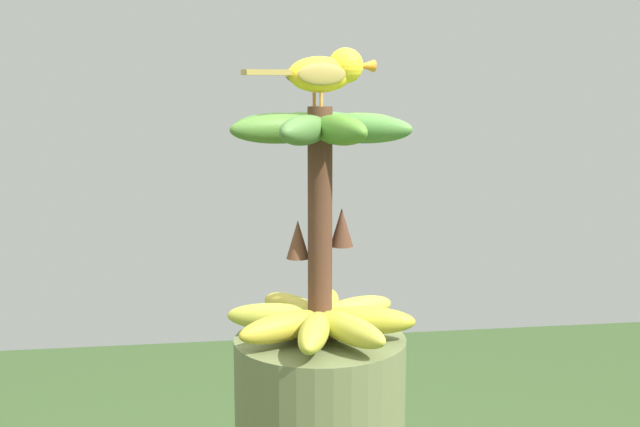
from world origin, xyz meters
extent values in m
cylinder|color=#4C2D1E|center=(0.00, 0.00, 1.51)|extent=(0.04, 0.04, 0.36)
ellipsoid|color=#AF9F34|center=(-0.03, 0.06, 1.36)|extent=(0.12, 0.16, 0.04)
ellipsoid|color=#ADAF38|center=(-0.07, 0.02, 1.36)|extent=(0.16, 0.08, 0.04)
ellipsoid|color=gold|center=(-0.06, -0.03, 1.36)|extent=(0.16, 0.12, 0.04)
ellipsoid|color=#ADAB34|center=(-0.02, -0.07, 1.36)|extent=(0.08, 0.16, 0.04)
ellipsoid|color=gold|center=(0.03, -0.06, 1.36)|extent=(0.12, 0.16, 0.04)
ellipsoid|color=#A9A22B|center=(0.07, -0.02, 1.36)|extent=(0.16, 0.08, 0.04)
ellipsoid|color=#AEA539|center=(0.06, 0.03, 1.36)|extent=(0.16, 0.12, 0.04)
ellipsoid|color=gold|center=(0.02, 0.07, 1.36)|extent=(0.08, 0.16, 0.04)
ellipsoid|color=#407F35|center=(0.03, 0.05, 1.66)|extent=(0.11, 0.16, 0.04)
ellipsoid|color=#457227|center=(-0.02, 0.06, 1.66)|extent=(0.09, 0.16, 0.04)
ellipsoid|color=#46762E|center=(-0.05, 0.03, 1.66)|extent=(0.16, 0.11, 0.04)
ellipsoid|color=#47732B|center=(-0.06, -0.02, 1.66)|extent=(0.16, 0.09, 0.04)
ellipsoid|color=#436C31|center=(-0.03, -0.05, 1.66)|extent=(0.11, 0.16, 0.04)
ellipsoid|color=#477D26|center=(0.02, -0.06, 1.66)|extent=(0.09, 0.16, 0.04)
ellipsoid|color=#497E36|center=(0.05, -0.03, 1.66)|extent=(0.16, 0.11, 0.04)
ellipsoid|color=#4E7A2C|center=(0.06, 0.02, 1.66)|extent=(0.16, 0.09, 0.04)
cone|color=brown|center=(-0.03, 0.02, 1.48)|extent=(0.04, 0.04, 0.06)
cone|color=#4C2D1E|center=(0.04, 0.01, 1.50)|extent=(0.04, 0.04, 0.06)
cylinder|color=#C68933|center=(0.00, -0.01, 1.70)|extent=(0.01, 0.01, 0.02)
cylinder|color=#C68933|center=(-0.01, 0.01, 1.70)|extent=(0.01, 0.00, 0.02)
ellipsoid|color=yellow|center=(0.00, 0.00, 1.74)|extent=(0.11, 0.07, 0.05)
ellipsoid|color=olive|center=(0.00, -0.02, 1.74)|extent=(0.08, 0.03, 0.03)
ellipsoid|color=olive|center=(-0.01, 0.02, 1.74)|extent=(0.08, 0.03, 0.03)
cube|color=olive|center=(-0.08, -0.02, 1.74)|extent=(0.07, 0.04, 0.01)
sphere|color=yellow|center=(0.04, 0.01, 1.75)|extent=(0.05, 0.05, 0.05)
sphere|color=black|center=(0.04, 0.04, 1.75)|extent=(0.01, 0.01, 0.01)
cone|color=orange|center=(0.07, 0.02, 1.75)|extent=(0.03, 0.03, 0.02)
camera|label=1|loc=(-0.17, -1.17, 1.72)|focal=44.16mm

